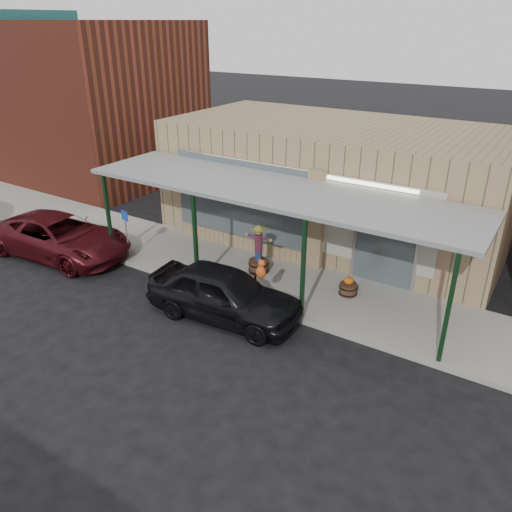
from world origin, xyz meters
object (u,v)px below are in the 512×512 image
Objects in this scene: barrel_pumpkin at (348,288)px; car_maroon at (60,237)px; handicap_sign at (126,227)px; parked_sedan at (224,293)px; barrel_scarecrow at (259,256)px.

car_maroon is at bearing -165.15° from barrel_pumpkin.
handicap_sign is at bearing -69.84° from car_maroon.
car_maroon is (-9.61, -2.55, 0.35)m from barrel_pumpkin.
barrel_pumpkin is 0.12× the size of car_maroon.
barrel_pumpkin is at bearing -79.58° from car_maroon.
parked_sedan is at bearing -132.25° from barrel_pumpkin.
barrel_pumpkin is 0.38× the size of handicap_sign.
parked_sedan is at bearing -96.08° from car_maroon.
barrel_scarecrow is at bearing 6.56° from parked_sedan.
barrel_pumpkin is at bearing 23.62° from barrel_scarecrow.
barrel_pumpkin is at bearing -46.71° from parked_sedan.
barrel_scarecrow is 0.36× the size of parked_sedan.
parked_sedan is at bearing -58.80° from barrel_scarecrow.
parked_sedan is 7.12m from car_maroon.
barrel_scarecrow is 4.64m from handicap_sign.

